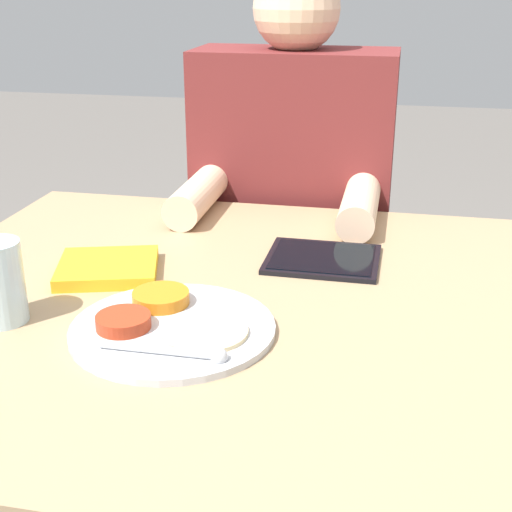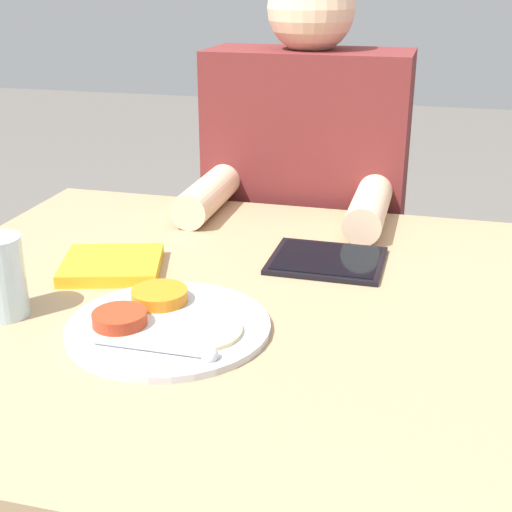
# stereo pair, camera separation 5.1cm
# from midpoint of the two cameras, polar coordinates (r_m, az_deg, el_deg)

# --- Properties ---
(dining_table) EXTENTS (1.15, 0.93, 0.72)m
(dining_table) POSITION_cam_midpoint_polar(r_m,az_deg,el_deg) (1.24, 2.13, -19.06)
(dining_table) COLOR #9E7F5B
(dining_table) RESTS_ON ground_plane
(thali_tray) EXTENTS (0.28, 0.28, 0.03)m
(thali_tray) POSITION_cam_midpoint_polar(r_m,az_deg,el_deg) (0.97, -5.75, -5.38)
(thali_tray) COLOR #B7BABF
(thali_tray) RESTS_ON dining_table
(red_notebook) EXTENTS (0.19, 0.18, 0.02)m
(red_notebook) POSITION_cam_midpoint_polar(r_m,az_deg,el_deg) (1.17, -10.21, -0.78)
(red_notebook) COLOR silver
(red_notebook) RESTS_ON dining_table
(tablet_device) EXTENTS (0.19, 0.16, 0.01)m
(tablet_device) POSITION_cam_midpoint_polar(r_m,az_deg,el_deg) (1.19, 6.93, -0.36)
(tablet_device) COLOR black
(tablet_device) RESTS_ON dining_table
(person_diner) EXTENTS (0.43, 0.44, 1.19)m
(person_diner) POSITION_cam_midpoint_polar(r_m,az_deg,el_deg) (1.65, 4.75, -0.23)
(person_diner) COLOR black
(person_diner) RESTS_ON ground_plane
(drinking_glass) EXTENTS (0.07, 0.07, 0.12)m
(drinking_glass) POSITION_cam_midpoint_polar(r_m,az_deg,el_deg) (1.04, -18.46, -1.61)
(drinking_glass) COLOR silver
(drinking_glass) RESTS_ON dining_table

